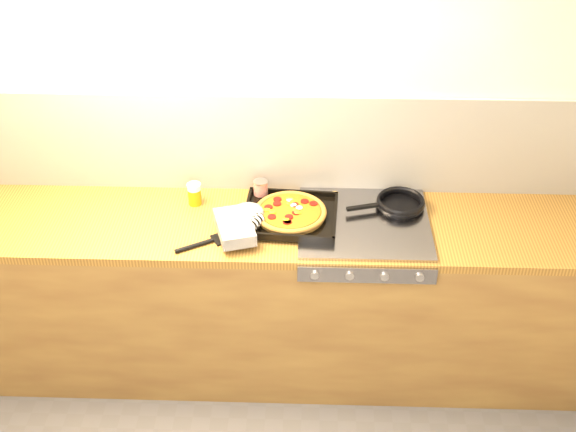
{
  "coord_description": "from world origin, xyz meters",
  "views": [
    {
      "loc": [
        0.19,
        -1.61,
        2.84
      ],
      "look_at": [
        0.1,
        1.08,
        0.95
      ],
      "focal_mm": 45.0,
      "sensor_mm": 36.0,
      "label": 1
    }
  ],
  "objects_px": {
    "pizza_on_tray": "(275,216)",
    "frying_pan": "(399,203)",
    "juice_glass": "(194,194)",
    "tomato_can": "(261,190)"
  },
  "relations": [
    {
      "from": "frying_pan",
      "to": "juice_glass",
      "type": "distance_m",
      "value": 0.97
    },
    {
      "from": "tomato_can",
      "to": "pizza_on_tray",
      "type": "bearing_deg",
      "value": -69.29
    },
    {
      "from": "frying_pan",
      "to": "juice_glass",
      "type": "bearing_deg",
      "value": 178.96
    },
    {
      "from": "pizza_on_tray",
      "to": "juice_glass",
      "type": "relative_size",
      "value": 5.25
    },
    {
      "from": "frying_pan",
      "to": "juice_glass",
      "type": "relative_size",
      "value": 3.65
    },
    {
      "from": "pizza_on_tray",
      "to": "tomato_can",
      "type": "bearing_deg",
      "value": 110.71
    },
    {
      "from": "pizza_on_tray",
      "to": "juice_glass",
      "type": "height_order",
      "value": "juice_glass"
    },
    {
      "from": "tomato_can",
      "to": "juice_glass",
      "type": "height_order",
      "value": "juice_glass"
    },
    {
      "from": "juice_glass",
      "to": "frying_pan",
      "type": "bearing_deg",
      "value": -1.04
    },
    {
      "from": "pizza_on_tray",
      "to": "frying_pan",
      "type": "bearing_deg",
      "value": 13.32
    }
  ]
}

